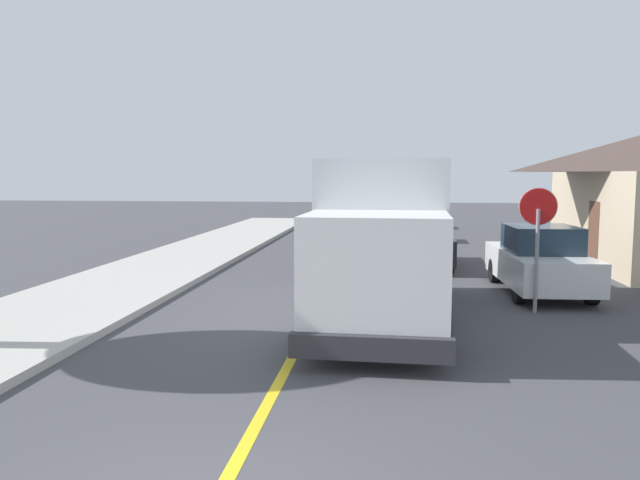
{
  "coord_description": "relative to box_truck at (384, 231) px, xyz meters",
  "views": [
    {
      "loc": [
        1.53,
        -4.64,
        2.93
      ],
      "look_at": [
        -0.09,
        9.6,
        1.4
      ],
      "focal_mm": 34.85,
      "sensor_mm": 36.0,
      "label": 1
    }
  ],
  "objects": [
    {
      "name": "centre_line_yellow",
      "position": [
        -1.41,
        2.01,
        -1.76
      ],
      "size": [
        0.16,
        56.0,
        0.01
      ],
      "primitive_type": "cube",
      "color": "gold",
      "rests_on": "ground"
    },
    {
      "name": "box_truck",
      "position": [
        0.0,
        0.0,
        0.0
      ],
      "size": [
        2.66,
        7.26,
        3.2
      ],
      "color": "silver",
      "rests_on": "ground"
    },
    {
      "name": "parked_car_near",
      "position": [
        1.08,
        7.24,
        -0.97
      ],
      "size": [
        1.83,
        4.41,
        1.67
      ],
      "color": "black",
      "rests_on": "ground"
    },
    {
      "name": "parked_car_mid",
      "position": [
        0.51,
        14.48,
        -0.97
      ],
      "size": [
        1.92,
        4.45,
        1.67
      ],
      "color": "#B7B7BC",
      "rests_on": "ground"
    },
    {
      "name": "parked_car_far",
      "position": [
        0.83,
        21.34,
        -0.97
      ],
      "size": [
        1.89,
        4.44,
        1.67
      ],
      "color": "#2D4793",
      "rests_on": "ground"
    },
    {
      "name": "parked_van_across",
      "position": [
        3.79,
        3.03,
        -0.97
      ],
      "size": [
        1.96,
        4.46,
        1.67
      ],
      "color": "silver",
      "rests_on": "ground"
    },
    {
      "name": "stop_sign",
      "position": [
        3.19,
        0.76,
        0.09
      ],
      "size": [
        0.8,
        0.1,
        2.65
      ],
      "color": "gray",
      "rests_on": "ground"
    }
  ]
}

